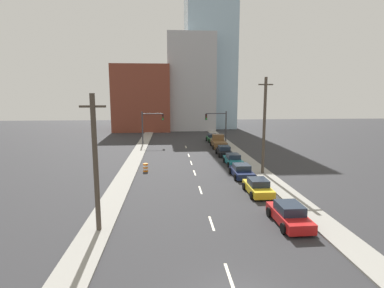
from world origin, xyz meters
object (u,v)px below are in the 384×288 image
Objects in this scene: traffic_signal_left at (149,123)px; sedan_red at (289,215)px; sedan_navy at (241,171)px; sedan_green at (213,138)px; traffic_signal_right at (220,123)px; traffic_barrel at (146,167)px; sedan_yellow at (258,187)px; utility_pole_left_near at (96,163)px; pickup_truck_brown at (218,142)px; sedan_black at (224,151)px; utility_pole_right_mid at (264,126)px; sedan_teal at (233,160)px.

traffic_signal_left is 1.35× the size of sedan_red.
sedan_navy is at bearing 91.10° from sedan_red.
sedan_green is at bearing 12.53° from traffic_signal_left.
traffic_signal_left is 1.00× the size of traffic_signal_right.
sedan_yellow is (10.71, -8.98, 0.17)m from traffic_barrel.
sedan_green is (-0.92, 2.67, -3.17)m from traffic_signal_right.
utility_pole_left_near reaches higher than pickup_truck_brown.
utility_pole_left_near reaches higher than sedan_green.
pickup_truck_brown is at bearing 89.06° from sedan_red.
traffic_barrel is at bearing -140.61° from sedan_black.
sedan_green is (12.02, 2.67, -3.17)m from traffic_signal_left.
sedan_black is (-2.38, 11.01, -4.85)m from utility_pole_right_mid.
utility_pole_right_mid is 1.76× the size of pickup_truck_brown.
traffic_signal_right reaches higher than traffic_barrel.
pickup_truck_brown reaches higher than sedan_red.
traffic_barrel is 11.27m from sedan_teal.
utility_pole_right_mid is 11.31× the size of traffic_barrel.
traffic_barrel is 0.20× the size of sedan_black.
sedan_teal is at bearing -55.24° from traffic_signal_left.
sedan_red is at bearing -99.93° from utility_pole_right_mid.
utility_pole_left_near is at bearing -138.48° from utility_pole_right_mid.
traffic_signal_left reaches higher than sedan_yellow.
sedan_teal is at bearing 89.56° from sedan_red.
traffic_signal_left reaches higher than pickup_truck_brown.
sedan_red is 0.97× the size of sedan_green.
traffic_signal_left is 0.67× the size of utility_pole_left_near.
sedan_yellow is at bearing -92.75° from traffic_signal_right.
traffic_signal_left is 25.78m from sedan_navy.
traffic_signal_left is at bearing 137.58° from sedan_black.
traffic_signal_right reaches higher than sedan_teal.
traffic_barrel is at bearing -123.40° from pickup_truck_brown.
traffic_signal_left reaches higher than sedan_teal.
sedan_black is at bearing -96.27° from traffic_signal_right.
sedan_black is (-0.06, 24.27, -0.03)m from sedan_red.
traffic_barrel is at bearing 170.55° from utility_pole_right_mid.
utility_pole_left_near is at bearing -179.91° from sedan_red.
sedan_navy is at bearing -93.67° from traffic_signal_right.
utility_pole_right_mid reaches higher than sedan_teal.
sedan_red is 1.01× the size of sedan_teal.
utility_pole_right_mid reaches higher than traffic_signal_left.
sedan_navy is at bearing -94.46° from sedan_green.
pickup_truck_brown is at bearing -17.14° from traffic_signal_left.
sedan_yellow is at bearing 91.68° from sedan_red.
utility_pole_right_mid is 8.72m from sedan_yellow.
traffic_signal_right is 37.94m from utility_pole_left_near.
pickup_truck_brown is at bearing 96.39° from utility_pole_right_mid.
sedan_red is at bearing -54.72° from traffic_barrel.
sedan_navy is 5.86m from sedan_teal.
traffic_signal_left reaches higher than sedan_black.
pickup_truck_brown is at bearing -92.61° from sedan_green.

